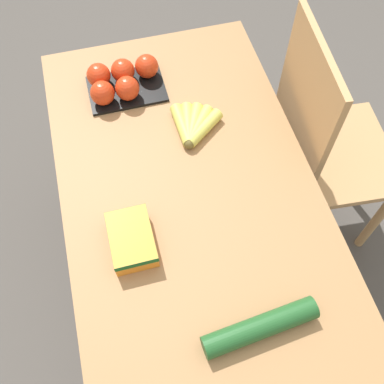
% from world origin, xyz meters
% --- Properties ---
extents(ground_plane, '(12.00, 12.00, 0.00)m').
position_xyz_m(ground_plane, '(0.00, 0.00, 0.00)').
color(ground_plane, '#4C4742').
extents(dining_table, '(1.33, 0.71, 0.73)m').
position_xyz_m(dining_table, '(0.00, 0.00, 0.62)').
color(dining_table, '#9E7044').
rests_on(dining_table, ground_plane).
extents(chair, '(0.45, 0.43, 0.99)m').
position_xyz_m(chair, '(-0.19, 0.53, 0.51)').
color(chair, tan).
rests_on(chair, ground_plane).
extents(banana_bunch, '(0.16, 0.15, 0.04)m').
position_xyz_m(banana_bunch, '(-0.23, 0.06, 0.74)').
color(banana_bunch, brown).
rests_on(banana_bunch, dining_table).
extents(tomato_pack, '(0.16, 0.24, 0.09)m').
position_xyz_m(tomato_pack, '(-0.45, -0.11, 0.77)').
color(tomato_pack, black).
rests_on(tomato_pack, dining_table).
extents(carrot_bag, '(0.16, 0.11, 0.06)m').
position_xyz_m(carrot_bag, '(0.10, -0.19, 0.76)').
color(carrot_bag, orange).
rests_on(carrot_bag, dining_table).
extents(cucumber_near, '(0.08, 0.28, 0.05)m').
position_xyz_m(cucumber_near, '(0.39, 0.06, 0.75)').
color(cucumber_near, '#1E5123').
rests_on(cucumber_near, dining_table).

